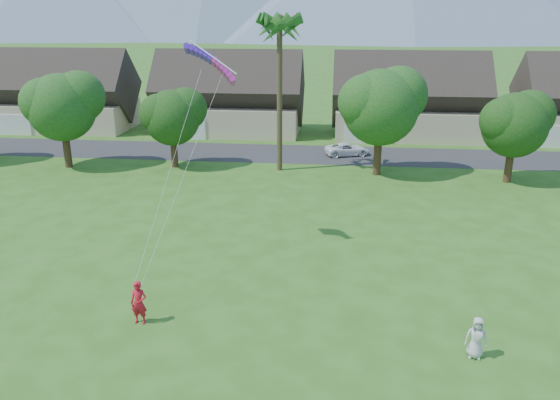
# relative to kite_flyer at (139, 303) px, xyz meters

# --- Properties ---
(ground) EXTENTS (500.00, 500.00, 0.00)m
(ground) POSITION_rel_kite_flyer_xyz_m (5.41, -4.29, -0.97)
(ground) COLOR #2D6019
(ground) RESTS_ON ground
(street) EXTENTS (90.00, 7.00, 0.01)m
(street) POSITION_rel_kite_flyer_xyz_m (5.41, 29.71, -0.97)
(street) COLOR #2D2D30
(street) RESTS_ON ground
(kite_flyer) EXTENTS (0.73, 0.50, 1.94)m
(kite_flyer) POSITION_rel_kite_flyer_xyz_m (0.00, 0.00, 0.00)
(kite_flyer) COLOR red
(kite_flyer) RESTS_ON ground
(watcher) EXTENTS (0.90, 0.66, 1.70)m
(watcher) POSITION_rel_kite_flyer_xyz_m (13.67, -0.99, -0.12)
(watcher) COLOR silver
(watcher) RESTS_ON ground
(parked_car) EXTENTS (4.46, 3.07, 1.13)m
(parked_car) POSITION_rel_kite_flyer_xyz_m (9.06, 29.71, -0.41)
(parked_car) COLOR white
(parked_car) RESTS_ON ground
(houses_row) EXTENTS (72.75, 8.19, 8.86)m
(houses_row) POSITION_rel_kite_flyer_xyz_m (5.90, 38.70, 2.47)
(houses_row) COLOR beige
(houses_row) RESTS_ON ground
(tree_row) EXTENTS (62.27, 6.67, 8.45)m
(tree_row) POSITION_rel_kite_flyer_xyz_m (4.26, 23.63, 3.92)
(tree_row) COLOR #47301C
(tree_row) RESTS_ON ground
(fan_palm) EXTENTS (3.00, 3.00, 13.80)m
(fan_palm) POSITION_rel_kite_flyer_xyz_m (3.41, 24.21, 10.83)
(fan_palm) COLOR #4C3D26
(fan_palm) RESTS_ON ground
(parafoil_kite) EXTENTS (3.08, 1.09, 0.50)m
(parafoil_kite) POSITION_rel_kite_flyer_xyz_m (1.66, 8.46, 9.28)
(parafoil_kite) COLOR #4E1BCF
(parafoil_kite) RESTS_ON ground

